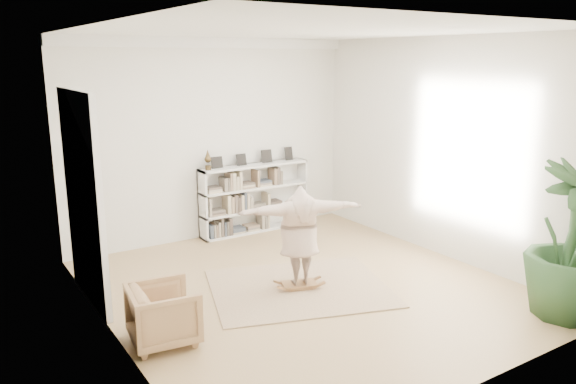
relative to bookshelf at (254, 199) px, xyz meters
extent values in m
plane|color=tan|center=(-0.74, -2.82, -0.64)|extent=(6.00, 6.00, 0.00)
plane|color=silver|center=(-0.74, 0.18, 1.16)|extent=(5.50, 0.00, 5.50)
plane|color=silver|center=(-0.74, -5.82, 1.16)|extent=(5.50, 0.00, 5.50)
plane|color=silver|center=(-3.49, -2.82, 1.16)|extent=(0.00, 6.00, 6.00)
plane|color=silver|center=(2.01, -2.82, 1.16)|extent=(0.00, 6.00, 6.00)
plane|color=white|center=(-0.74, -2.82, 2.96)|extent=(6.00, 6.00, 0.00)
cube|color=white|center=(-0.74, 0.12, 2.87)|extent=(5.50, 0.12, 0.18)
cube|color=white|center=(-3.45, -1.52, 0.76)|extent=(0.08, 1.78, 2.92)
cube|color=silver|center=(-3.43, -1.92, 0.76)|extent=(0.06, 0.78, 2.80)
cube|color=silver|center=(-3.43, -1.12, 0.76)|extent=(0.06, 0.78, 2.80)
cube|color=silver|center=(-1.07, -0.01, 0.01)|extent=(0.04, 0.35, 1.30)
cube|color=silver|center=(1.09, -0.01, 0.01)|extent=(0.04, 0.35, 1.30)
cube|color=silver|center=(0.01, 0.14, 0.01)|extent=(2.20, 0.04, 1.30)
cube|color=silver|center=(0.01, -0.01, -0.62)|extent=(2.20, 0.35, 0.04)
cube|color=silver|center=(0.01, -0.01, -0.21)|extent=(2.20, 0.35, 0.04)
cube|color=silver|center=(0.01, -0.01, 0.22)|extent=(2.20, 0.35, 0.04)
cube|color=silver|center=(0.01, -0.01, 0.64)|extent=(2.20, 0.35, 0.04)
cube|color=black|center=(-0.74, 0.04, 0.78)|extent=(0.18, 0.07, 0.24)
cube|color=black|center=(-0.24, 0.04, 0.78)|extent=(0.18, 0.07, 0.24)
cube|color=black|center=(0.31, 0.04, 0.78)|extent=(0.18, 0.07, 0.24)
cube|color=black|center=(0.81, 0.04, 0.78)|extent=(0.18, 0.07, 0.24)
imported|color=tan|center=(-3.04, -3.23, -0.29)|extent=(0.86, 0.84, 0.70)
cube|color=tan|center=(-0.85, -2.80, -0.63)|extent=(3.00, 2.68, 0.02)
cube|color=olive|center=(-0.85, -2.80, -0.56)|extent=(0.56, 0.43, 0.03)
cube|color=olive|center=(-0.85, -2.80, -0.60)|extent=(0.33, 0.15, 0.04)
cube|color=olive|center=(-0.85, -2.80, -0.60)|extent=(0.33, 0.15, 0.04)
cube|color=olive|center=(-0.85, -2.80, -0.56)|extent=(0.20, 0.11, 0.10)
cube|color=olive|center=(-0.85, -2.80, -0.56)|extent=(0.20, 0.11, 0.10)
imported|color=#C4A693|center=(-0.85, -2.80, 0.21)|extent=(1.84, 1.02, 1.45)
imported|color=#294A25|center=(1.56, -5.37, 0.37)|extent=(1.20, 1.20, 2.01)
camera|label=1|loc=(-5.09, -9.06, 2.62)|focal=35.00mm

